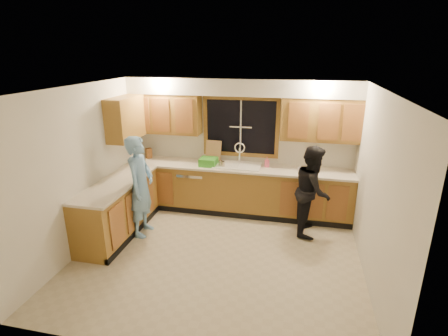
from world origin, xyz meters
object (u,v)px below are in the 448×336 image
(woman, at_px, (312,190))
(dish_crate, at_px, (208,162))
(dishwasher, at_px, (194,188))
(man, at_px, (140,187))
(stove, at_px, (100,224))
(soap_bottle, at_px, (267,162))
(bowl, at_px, (303,169))
(sink, at_px, (238,169))
(knife_block, at_px, (149,153))

(woman, bearing_deg, dish_crate, 79.35)
(dishwasher, distance_m, man, 1.36)
(dishwasher, relative_size, woman, 0.54)
(dishwasher, xyz_separation_m, man, (-0.55, -1.16, 0.44))
(stove, distance_m, woman, 3.43)
(soap_bottle, xyz_separation_m, bowl, (0.66, -0.08, -0.07))
(sink, xyz_separation_m, stove, (-1.80, -1.82, -0.41))
(sink, bearing_deg, bowl, -0.65)
(bowl, bearing_deg, man, -155.87)
(soap_bottle, bearing_deg, sink, -172.83)
(dish_crate, bearing_deg, sink, 9.42)
(stove, relative_size, soap_bottle, 4.84)
(stove, relative_size, woman, 0.59)
(man, relative_size, woman, 1.11)
(woman, relative_size, bowl, 7.81)
(man, height_order, dish_crate, man)
(stove, bearing_deg, dish_crate, 53.96)
(sink, relative_size, soap_bottle, 4.62)
(dish_crate, bearing_deg, stove, -126.04)
(woman, distance_m, bowl, 0.57)
(knife_block, bearing_deg, woman, -56.59)
(soap_bottle, bearing_deg, man, -147.27)
(knife_block, distance_m, bowl, 3.03)
(soap_bottle, bearing_deg, woman, -36.06)
(man, relative_size, knife_block, 8.56)
(dish_crate, xyz_separation_m, bowl, (1.74, 0.08, -0.05))
(dishwasher, bearing_deg, woman, -13.19)
(dishwasher, relative_size, dish_crate, 2.65)
(sink, relative_size, man, 0.51)
(man, height_order, knife_block, man)
(soap_bottle, bearing_deg, stove, -141.00)
(knife_block, xyz_separation_m, dish_crate, (1.29, -0.21, -0.03))
(sink, distance_m, man, 1.83)
(man, height_order, bowl, man)
(dishwasher, relative_size, man, 0.48)
(dishwasher, bearing_deg, bowl, 0.03)
(stove, height_order, dish_crate, dish_crate)
(man, bearing_deg, knife_block, 15.88)
(man, distance_m, bowl, 2.85)
(sink, distance_m, knife_block, 1.83)
(dishwasher, relative_size, soap_bottle, 4.41)
(woman, bearing_deg, bowl, 19.80)
(stove, distance_m, dish_crate, 2.21)
(sink, distance_m, stove, 2.60)
(knife_block, relative_size, dish_crate, 0.64)
(dish_crate, bearing_deg, knife_block, 170.66)
(bowl, bearing_deg, soap_bottle, 173.01)
(sink, xyz_separation_m, dishwasher, (-0.85, -0.01, -0.45))
(man, distance_m, woman, 2.84)
(woman, xyz_separation_m, soap_bottle, (-0.82, 0.60, 0.25))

